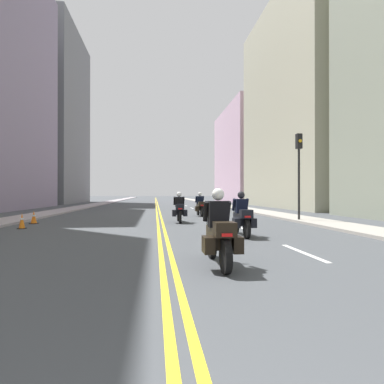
{
  "coord_description": "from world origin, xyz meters",
  "views": [
    {
      "loc": [
        -0.27,
        0.48,
        1.51
      ],
      "look_at": [
        1.66,
        16.59,
        1.58
      ],
      "focal_mm": 29.11,
      "sensor_mm": 36.0,
      "label": 1
    }
  ],
  "objects_px": {
    "motorcycle_3": "(200,206)",
    "traffic_cone_2": "(34,217)",
    "motorcycle_0": "(219,235)",
    "traffic_light_near": "(299,161)",
    "traffic_cone_0": "(22,221)",
    "motorcycle_2": "(179,210)",
    "motorcycle_1": "(242,218)"
  },
  "relations": [
    {
      "from": "motorcycle_0",
      "to": "motorcycle_2",
      "type": "relative_size",
      "value": 0.98
    },
    {
      "from": "motorcycle_3",
      "to": "traffic_light_near",
      "type": "relative_size",
      "value": 0.45
    },
    {
      "from": "traffic_cone_0",
      "to": "motorcycle_3",
      "type": "bearing_deg",
      "value": 36.55
    },
    {
      "from": "motorcycle_3",
      "to": "traffic_light_near",
      "type": "height_order",
      "value": "traffic_light_near"
    },
    {
      "from": "traffic_cone_0",
      "to": "motorcycle_0",
      "type": "bearing_deg",
      "value": -47.98
    },
    {
      "from": "traffic_light_near",
      "to": "motorcycle_3",
      "type": "bearing_deg",
      "value": 135.01
    },
    {
      "from": "motorcycle_1",
      "to": "motorcycle_3",
      "type": "distance_m",
      "value": 9.75
    },
    {
      "from": "motorcycle_3",
      "to": "traffic_light_near",
      "type": "bearing_deg",
      "value": -46.33
    },
    {
      "from": "motorcycle_2",
      "to": "traffic_cone_2",
      "type": "relative_size",
      "value": 3.35
    },
    {
      "from": "traffic_cone_0",
      "to": "traffic_light_near",
      "type": "relative_size",
      "value": 0.14
    },
    {
      "from": "traffic_cone_0",
      "to": "traffic_cone_2",
      "type": "relative_size",
      "value": 1.05
    },
    {
      "from": "motorcycle_2",
      "to": "traffic_cone_0",
      "type": "bearing_deg",
      "value": -162.32
    },
    {
      "from": "motorcycle_0",
      "to": "traffic_light_near",
      "type": "xyz_separation_m",
      "value": [
        6.33,
        9.47,
        2.58
      ]
    },
    {
      "from": "motorcycle_0",
      "to": "motorcycle_3",
      "type": "bearing_deg",
      "value": 83.36
    },
    {
      "from": "motorcycle_1",
      "to": "motorcycle_2",
      "type": "relative_size",
      "value": 1.0
    },
    {
      "from": "traffic_cone_2",
      "to": "traffic_light_near",
      "type": "height_order",
      "value": "traffic_light_near"
    },
    {
      "from": "motorcycle_2",
      "to": "traffic_light_near",
      "type": "relative_size",
      "value": 0.46
    },
    {
      "from": "motorcycle_3",
      "to": "motorcycle_2",
      "type": "bearing_deg",
      "value": -113.22
    },
    {
      "from": "motorcycle_3",
      "to": "traffic_cone_2",
      "type": "distance_m",
      "value": 9.89
    },
    {
      "from": "motorcycle_1",
      "to": "motorcycle_2",
      "type": "distance_m",
      "value": 5.73
    },
    {
      "from": "motorcycle_1",
      "to": "motorcycle_3",
      "type": "relative_size",
      "value": 1.02
    },
    {
      "from": "motorcycle_2",
      "to": "motorcycle_3",
      "type": "height_order",
      "value": "motorcycle_3"
    },
    {
      "from": "motorcycle_0",
      "to": "traffic_light_near",
      "type": "bearing_deg",
      "value": 56.37
    },
    {
      "from": "motorcycle_3",
      "to": "traffic_cone_2",
      "type": "relative_size",
      "value": 3.3
    },
    {
      "from": "traffic_light_near",
      "to": "traffic_cone_2",
      "type": "bearing_deg",
      "value": 177.75
    },
    {
      "from": "traffic_cone_0",
      "to": "traffic_cone_2",
      "type": "xyz_separation_m",
      "value": [
        -0.36,
        2.28,
        -0.02
      ]
    },
    {
      "from": "motorcycle_1",
      "to": "motorcycle_2",
      "type": "xyz_separation_m",
      "value": [
        -1.79,
        5.44,
        0.0
      ]
    },
    {
      "from": "motorcycle_2",
      "to": "traffic_cone_2",
      "type": "height_order",
      "value": "motorcycle_2"
    },
    {
      "from": "motorcycle_1",
      "to": "traffic_light_near",
      "type": "height_order",
      "value": "traffic_light_near"
    },
    {
      "from": "motorcycle_3",
      "to": "traffic_cone_0",
      "type": "xyz_separation_m",
      "value": [
        -8.63,
        -6.4,
        -0.32
      ]
    },
    {
      "from": "motorcycle_1",
      "to": "motorcycle_2",
      "type": "height_order",
      "value": "motorcycle_2"
    },
    {
      "from": "motorcycle_0",
      "to": "traffic_light_near",
      "type": "distance_m",
      "value": 11.68
    }
  ]
}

